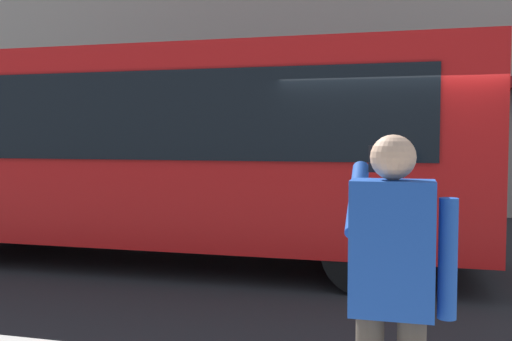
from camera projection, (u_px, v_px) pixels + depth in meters
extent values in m
plane|color=#232326|center=(390.00, 278.00, 7.49)|extent=(60.00, 60.00, 0.00)
cube|color=red|center=(164.00, 146.00, 8.45)|extent=(9.00, 2.50, 2.60)
cube|color=black|center=(123.00, 116.00, 7.21)|extent=(7.60, 0.06, 1.10)
cylinder|color=black|center=(35.00, 211.00, 10.34)|extent=(1.00, 0.28, 1.00)
cylinder|color=black|center=(375.00, 224.00, 8.81)|extent=(1.00, 0.28, 1.00)
cylinder|color=black|center=(365.00, 252.00, 6.69)|extent=(1.00, 0.28, 1.00)
cube|color=#1E4CAD|center=(392.00, 248.00, 2.80)|extent=(0.40, 0.24, 0.66)
sphere|color=#D8A884|center=(393.00, 157.00, 2.77)|extent=(0.22, 0.22, 0.22)
cylinder|color=#1E4CAD|center=(448.00, 259.00, 2.73)|extent=(0.09, 0.09, 0.58)
cylinder|color=#1E4CAD|center=(358.00, 198.00, 2.98)|extent=(0.09, 0.48, 0.37)
cube|color=black|center=(375.00, 159.00, 3.09)|extent=(0.07, 0.01, 0.14)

